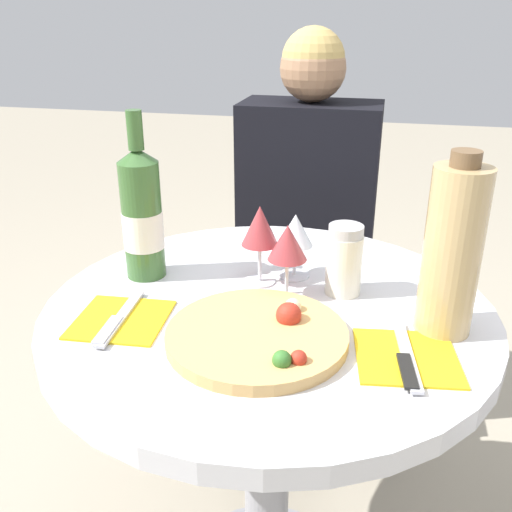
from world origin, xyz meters
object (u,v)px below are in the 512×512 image
at_px(tall_carafe, 452,251).
at_px(pizza_large, 259,335).
at_px(chair_behind_diner, 308,269).
at_px(wine_bottle, 142,215).
at_px(seated_diner, 301,272).
at_px(dining_table, 268,382).

bearing_deg(tall_carafe, pizza_large, -159.57).
height_order(chair_behind_diner, wine_bottle, wine_bottle).
xyz_separation_m(seated_diner, pizza_large, (0.04, -0.72, 0.22)).
bearing_deg(seated_diner, pizza_large, 93.29).
height_order(seated_diner, wine_bottle, seated_diner).
xyz_separation_m(chair_behind_diner, pizza_large, (0.04, -0.87, 0.28)).
relative_size(dining_table, pizza_large, 2.76).
bearing_deg(dining_table, pizza_large, -84.67).
bearing_deg(wine_bottle, seated_diner, 66.74).
height_order(dining_table, wine_bottle, wine_bottle).
bearing_deg(pizza_large, chair_behind_diner, 92.74).
xyz_separation_m(dining_table, wine_bottle, (-0.26, 0.06, 0.29)).
relative_size(pizza_large, tall_carafe, 0.97).
distance_m(seated_diner, pizza_large, 0.76).
distance_m(dining_table, pizza_large, 0.22).
distance_m(dining_table, chair_behind_diner, 0.75).
xyz_separation_m(wine_bottle, tall_carafe, (0.55, -0.08, 0.01)).
relative_size(dining_table, seated_diner, 0.68).
height_order(dining_table, seated_diner, seated_diner).
bearing_deg(dining_table, tall_carafe, -3.81).
distance_m(chair_behind_diner, pizza_large, 0.92).
bearing_deg(tall_carafe, wine_bottle, 171.36).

